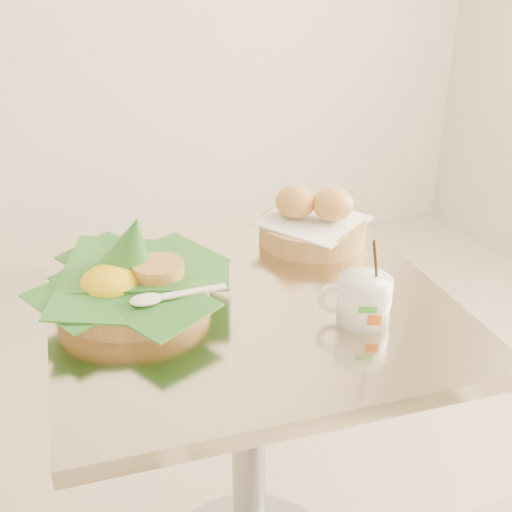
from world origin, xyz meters
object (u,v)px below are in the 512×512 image
object	(u,v)px
bread_basket	(313,222)
cafe_table	(248,392)
rice_basket	(131,278)
coffee_mug	(363,298)

from	to	relation	value
bread_basket	cafe_table	bearing A→B (deg)	-139.41
rice_basket	bread_basket	distance (m)	0.43
coffee_mug	bread_basket	bearing A→B (deg)	80.72
cafe_table	bread_basket	xyz separation A→B (m)	(0.21, 0.18, 0.26)
cafe_table	bread_basket	distance (m)	0.38
rice_basket	coffee_mug	xyz separation A→B (m)	(0.35, -0.19, -0.00)
cafe_table	rice_basket	world-z (taller)	rice_basket
rice_basket	cafe_table	bearing A→B (deg)	-12.73
cafe_table	rice_basket	bearing A→B (deg)	167.27
bread_basket	coffee_mug	xyz separation A→B (m)	(-0.05, -0.32, -0.00)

